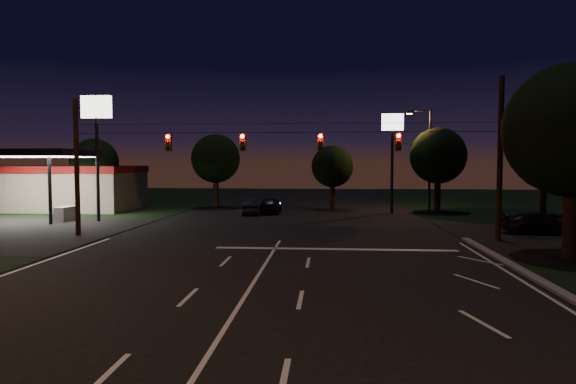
# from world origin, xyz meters

# --- Properties ---
(ground) EXTENTS (140.00, 140.00, 0.00)m
(ground) POSITION_xyz_m (0.00, 0.00, 0.00)
(ground) COLOR black
(ground) RESTS_ON ground
(stop_bar) EXTENTS (12.00, 0.50, 0.01)m
(stop_bar) POSITION_xyz_m (3.00, 11.50, 0.01)
(stop_bar) COLOR silver
(stop_bar) RESTS_ON ground
(utility_pole_right) EXTENTS (0.30, 0.30, 9.00)m
(utility_pole_right) POSITION_xyz_m (12.00, 15.00, 0.00)
(utility_pole_right) COLOR black
(utility_pole_right) RESTS_ON ground
(utility_pole_left) EXTENTS (0.28, 0.28, 8.00)m
(utility_pole_left) POSITION_xyz_m (-12.00, 15.00, 0.00)
(utility_pole_left) COLOR black
(utility_pole_left) RESTS_ON ground
(signal_span) EXTENTS (24.00, 0.40, 1.56)m
(signal_span) POSITION_xyz_m (-0.00, 14.96, 5.50)
(signal_span) COLOR black
(signal_span) RESTS_ON ground
(gas_station) EXTENTS (14.20, 16.10, 5.25)m
(gas_station) POSITION_xyz_m (-21.86, 30.39, 2.38)
(gas_station) COLOR gray
(gas_station) RESTS_ON ground
(pole_sign_left_near) EXTENTS (2.20, 0.30, 9.10)m
(pole_sign_left_near) POSITION_xyz_m (-14.00, 22.00, 6.98)
(pole_sign_left_near) COLOR black
(pole_sign_left_near) RESTS_ON ground
(pole_sign_right) EXTENTS (1.80, 0.30, 8.40)m
(pole_sign_right) POSITION_xyz_m (8.00, 30.00, 6.24)
(pole_sign_right) COLOR black
(pole_sign_right) RESTS_ON ground
(street_light_right_far) EXTENTS (2.20, 0.35, 9.00)m
(street_light_right_far) POSITION_xyz_m (11.24, 32.00, 5.24)
(street_light_right_far) COLOR black
(street_light_right_far) RESTS_ON ground
(tree_right_near) EXTENTS (6.00, 6.00, 8.76)m
(tree_right_near) POSITION_xyz_m (13.53, 10.17, 5.68)
(tree_right_near) COLOR black
(tree_right_near) RESTS_ON ground
(tree_far_a) EXTENTS (4.20, 4.20, 6.42)m
(tree_far_a) POSITION_xyz_m (-17.98, 30.12, 4.26)
(tree_far_a) COLOR black
(tree_far_a) RESTS_ON ground
(tree_far_b) EXTENTS (4.60, 4.60, 6.98)m
(tree_far_b) POSITION_xyz_m (-7.98, 34.13, 4.61)
(tree_far_b) COLOR black
(tree_far_b) RESTS_ON ground
(tree_far_c) EXTENTS (3.80, 3.80, 5.86)m
(tree_far_c) POSITION_xyz_m (3.02, 33.10, 3.90)
(tree_far_c) COLOR black
(tree_far_c) RESTS_ON ground
(tree_far_d) EXTENTS (4.80, 4.80, 7.30)m
(tree_far_d) POSITION_xyz_m (12.02, 31.13, 4.83)
(tree_far_d) COLOR black
(tree_far_d) RESTS_ON ground
(tree_far_e) EXTENTS (4.00, 4.00, 6.18)m
(tree_far_e) POSITION_xyz_m (20.02, 29.11, 4.11)
(tree_far_e) COLOR black
(tree_far_e) RESTS_ON ground
(car_oncoming_a) EXTENTS (1.69, 4.13, 1.40)m
(car_oncoming_a) POSITION_xyz_m (-2.25, 29.37, 0.70)
(car_oncoming_a) COLOR black
(car_oncoming_a) RESTS_ON ground
(car_oncoming_b) EXTENTS (1.98, 4.09, 1.29)m
(car_oncoming_b) POSITION_xyz_m (-3.82, 28.08, 0.65)
(car_oncoming_b) COLOR black
(car_oncoming_b) RESTS_ON ground
(car_cross) EXTENTS (4.62, 2.12, 1.31)m
(car_cross) POSITION_xyz_m (15.36, 17.77, 0.66)
(car_cross) COLOR black
(car_cross) RESTS_ON ground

